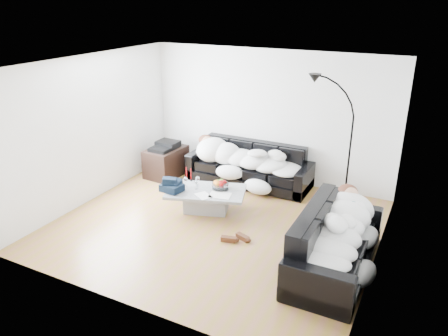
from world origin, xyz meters
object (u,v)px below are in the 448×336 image
at_px(floor_lamp, 349,153).
at_px(wine_glass_a, 198,181).
at_px(wine_glass_b, 186,182).
at_px(shoes, 235,238).
at_px(candle_right, 191,175).
at_px(stereo, 165,145).
at_px(sleeper_right, 338,227).
at_px(fruit_bowl, 220,184).
at_px(candle_left, 187,174).
at_px(av_cabinet, 166,162).
at_px(sofa_back, 249,164).
at_px(coffee_table, 206,200).
at_px(sofa_right, 336,241).
at_px(sleeper_back, 248,155).
at_px(wine_glass_c, 196,185).

bearing_deg(floor_lamp, wine_glass_a, -163.71).
xyz_separation_m(wine_glass_b, shoes, (1.28, -0.66, -0.43)).
height_order(candle_right, stereo, stereo).
xyz_separation_m(sleeper_right, fruit_bowl, (-2.22, 0.87, -0.16)).
height_order(wine_glass_a, candle_left, candle_left).
xyz_separation_m(wine_glass_b, av_cabinet, (-1.13, 1.06, -0.18)).
xyz_separation_m(candle_left, stereo, (-0.99, 0.80, 0.15)).
distance_m(sleeper_right, stereo, 4.32).
relative_size(sofa_back, coffee_table, 1.84).
bearing_deg(candle_left, floor_lamp, 20.16).
bearing_deg(coffee_table, shoes, -37.63).
bearing_deg(candle_right, av_cabinet, 143.68).
bearing_deg(shoes, sofa_right, -3.60).
relative_size(sleeper_right, coffee_table, 1.36).
bearing_deg(sleeper_back, sofa_back, 90.00).
relative_size(shoes, stereo, 0.88).
distance_m(wine_glass_a, wine_glass_b, 0.21).
distance_m(wine_glass_b, candle_right, 0.27).
xyz_separation_m(sleeper_right, wine_glass_a, (-2.64, 0.81, -0.16)).
height_order(sofa_right, coffee_table, sofa_right).
relative_size(candle_right, floor_lamp, 0.11).
xyz_separation_m(coffee_table, candle_right, (-0.45, 0.25, 0.31)).
bearing_deg(floor_lamp, wine_glass_c, -160.75).
bearing_deg(floor_lamp, sofa_back, 164.64).
distance_m(sofa_back, candle_right, 1.34).
bearing_deg(wine_glass_a, sleeper_right, -17.02).
distance_m(wine_glass_b, shoes, 1.51).
distance_m(sofa_right, wine_glass_a, 2.76).
xyz_separation_m(sleeper_back, wine_glass_c, (-0.35, -1.41, -0.16)).
relative_size(candle_left, floor_lamp, 0.12).
bearing_deg(stereo, fruit_bowl, -25.28).
xyz_separation_m(shoes, stereo, (-2.42, 1.73, 0.61)).
height_order(sleeper_back, floor_lamp, floor_lamp).
distance_m(wine_glass_a, av_cabinet, 1.62).
xyz_separation_m(sleeper_back, fruit_bowl, (0.02, -1.22, -0.15)).
bearing_deg(sofa_back, candle_left, -121.04).
distance_m(wine_glass_a, shoes, 1.43).
distance_m(sleeper_right, wine_glass_b, 2.90).
bearing_deg(av_cabinet, wine_glass_a, -31.72).
distance_m(sofa_right, sleeper_right, 0.21).
height_order(sleeper_right, candle_left, sleeper_right).
bearing_deg(sofa_right, fruit_bowl, 68.65).
relative_size(coffee_table, wine_glass_c, 7.99).
height_order(sleeper_back, stereo, sleeper_back).
relative_size(candle_left, av_cabinet, 0.28).
height_order(fruit_bowl, floor_lamp, floor_lamp).
relative_size(candle_left, shoes, 0.62).
xyz_separation_m(wine_glass_a, floor_lamp, (2.35, 1.12, 0.54)).
relative_size(fruit_bowl, av_cabinet, 0.33).
height_order(wine_glass_b, av_cabinet, av_cabinet).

